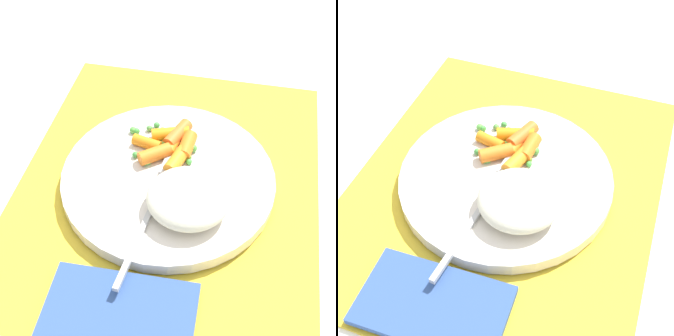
% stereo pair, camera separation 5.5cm
% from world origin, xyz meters
% --- Properties ---
extents(ground_plane, '(2.40, 2.40, 0.00)m').
position_xyz_m(ground_plane, '(0.00, 0.00, 0.00)').
color(ground_plane, white).
extents(placemat, '(0.44, 0.35, 0.01)m').
position_xyz_m(placemat, '(0.00, 0.00, 0.00)').
color(placemat, gold).
rests_on(placemat, ground_plane).
extents(plate, '(0.25, 0.25, 0.02)m').
position_xyz_m(plate, '(0.00, 0.00, 0.01)').
color(plate, silver).
rests_on(plate, placemat).
extents(rice_mound, '(0.09, 0.09, 0.03)m').
position_xyz_m(rice_mound, '(-0.05, -0.03, 0.04)').
color(rice_mound, beige).
rests_on(rice_mound, plate).
extents(carrot_portion, '(0.09, 0.08, 0.02)m').
position_xyz_m(carrot_portion, '(0.04, 0.00, 0.03)').
color(carrot_portion, orange).
rests_on(carrot_portion, plate).
extents(pea_scatter, '(0.08, 0.09, 0.01)m').
position_xyz_m(pea_scatter, '(0.05, 0.02, 0.03)').
color(pea_scatter, green).
rests_on(pea_scatter, plate).
extents(fork, '(0.20, 0.03, 0.01)m').
position_xyz_m(fork, '(-0.04, 0.00, 0.03)').
color(fork, '#BBBBBB').
rests_on(fork, plate).
extents(napkin, '(0.09, 0.15, 0.01)m').
position_xyz_m(napkin, '(-0.17, 0.01, 0.01)').
color(napkin, '#33518C').
rests_on(napkin, placemat).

